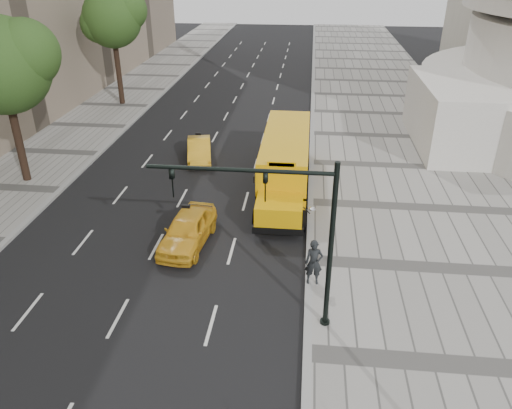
# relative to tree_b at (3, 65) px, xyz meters

# --- Properties ---
(ground) EXTENTS (140.00, 140.00, 0.00)m
(ground) POSITION_rel_tree_b_xyz_m (10.40, -1.15, -6.73)
(ground) COLOR black
(ground) RESTS_ON ground
(sidewalk_museum) EXTENTS (12.00, 140.00, 0.15)m
(sidewalk_museum) POSITION_rel_tree_b_xyz_m (22.40, -1.15, -6.66)
(sidewalk_museum) COLOR gray
(sidewalk_museum) RESTS_ON ground
(sidewalk_far) EXTENTS (6.00, 140.00, 0.15)m
(sidewalk_far) POSITION_rel_tree_b_xyz_m (-0.60, -1.15, -6.66)
(sidewalk_far) COLOR gray
(sidewalk_far) RESTS_ON ground
(curb_museum) EXTENTS (0.30, 140.00, 0.15)m
(curb_museum) POSITION_rel_tree_b_xyz_m (16.40, -1.15, -6.66)
(curb_museum) COLOR gray
(curb_museum) RESTS_ON ground
(curb_far) EXTENTS (0.30, 140.00, 0.15)m
(curb_far) POSITION_rel_tree_b_xyz_m (2.40, -1.15, -6.66)
(curb_far) COLOR gray
(curb_far) RESTS_ON ground
(tree_b) EXTENTS (5.77, 5.13, 9.26)m
(tree_b) POSITION_rel_tree_b_xyz_m (0.00, 0.00, 0.00)
(tree_b) COLOR black
(tree_b) RESTS_ON ground
(tree_c) EXTENTS (5.32, 4.73, 9.52)m
(tree_c) POSITION_rel_tree_b_xyz_m (-0.01, 16.19, 0.45)
(tree_c) COLOR black
(tree_c) RESTS_ON ground
(school_bus) EXTENTS (2.96, 11.56, 3.19)m
(school_bus) POSITION_rel_tree_b_xyz_m (14.90, 1.03, -4.97)
(school_bus) COLOR #DF9F06
(school_bus) RESTS_ON ground
(taxi_near) EXTENTS (2.25, 4.63, 1.52)m
(taxi_near) POSITION_rel_tree_b_xyz_m (10.84, -5.78, -5.97)
(taxi_near) COLOR gold
(taxi_near) RESTS_ON ground
(taxi_far) EXTENTS (2.26, 4.32, 1.36)m
(taxi_far) POSITION_rel_tree_b_xyz_m (9.22, 4.42, -6.05)
(taxi_far) COLOR gold
(taxi_far) RESTS_ON ground
(pedestrian) EXTENTS (0.73, 0.51, 1.93)m
(pedestrian) POSITION_rel_tree_b_xyz_m (16.55, -8.38, -5.62)
(pedestrian) COLOR black
(pedestrian) RESTS_ON sidewalk_museum
(traffic_signal) EXTENTS (6.18, 0.36, 6.40)m
(traffic_signal) POSITION_rel_tree_b_xyz_m (15.59, -10.77, -2.64)
(traffic_signal) COLOR black
(traffic_signal) RESTS_ON ground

